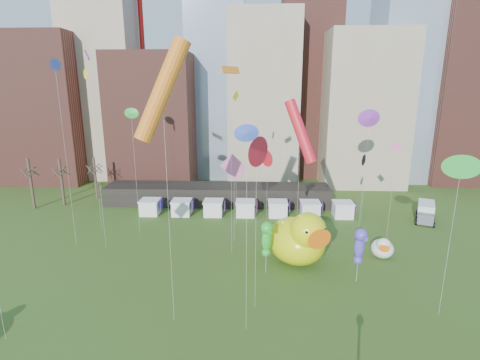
{
  "coord_description": "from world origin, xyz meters",
  "views": [
    {
      "loc": [
        2.35,
        -17.29,
        19.22
      ],
      "look_at": [
        1.18,
        11.21,
        12.0
      ],
      "focal_mm": 27.0,
      "sensor_mm": 36.0,
      "label": 1
    }
  ],
  "objects_px": {
    "small_duck": "(383,248)",
    "seahorse_green": "(266,237)",
    "seahorse_purple": "(360,244)",
    "big_duck": "(299,238)",
    "box_truck": "(426,212)"
  },
  "relations": [
    {
      "from": "big_duck",
      "to": "small_duck",
      "type": "distance_m",
      "value": 10.34
    },
    {
      "from": "seahorse_green",
      "to": "seahorse_purple",
      "type": "relative_size",
      "value": 0.99
    },
    {
      "from": "seahorse_green",
      "to": "seahorse_purple",
      "type": "bearing_deg",
      "value": -26.69
    },
    {
      "from": "seahorse_purple",
      "to": "box_truck",
      "type": "relative_size",
      "value": 0.92
    },
    {
      "from": "small_duck",
      "to": "box_truck",
      "type": "height_order",
      "value": "small_duck"
    },
    {
      "from": "box_truck",
      "to": "big_duck",
      "type": "bearing_deg",
      "value": -120.47
    },
    {
      "from": "small_duck",
      "to": "seahorse_green",
      "type": "bearing_deg",
      "value": -149.06
    },
    {
      "from": "big_duck",
      "to": "seahorse_purple",
      "type": "distance_m",
      "value": 6.94
    },
    {
      "from": "seahorse_green",
      "to": "box_truck",
      "type": "xyz_separation_m",
      "value": [
        24.48,
        17.2,
        -2.88
      ]
    },
    {
      "from": "big_duck",
      "to": "seahorse_purple",
      "type": "height_order",
      "value": "big_duck"
    },
    {
      "from": "seahorse_green",
      "to": "seahorse_purple",
      "type": "distance_m",
      "value": 9.35
    },
    {
      "from": "seahorse_green",
      "to": "seahorse_purple",
      "type": "xyz_separation_m",
      "value": [
        9.21,
        -1.64,
        0.1
      ]
    },
    {
      "from": "small_duck",
      "to": "seahorse_green",
      "type": "relative_size",
      "value": 0.65
    },
    {
      "from": "seahorse_green",
      "to": "box_truck",
      "type": "height_order",
      "value": "seahorse_green"
    },
    {
      "from": "small_duck",
      "to": "seahorse_purple",
      "type": "xyz_separation_m",
      "value": [
        -4.49,
        -5.8,
        3.05
      ]
    }
  ]
}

